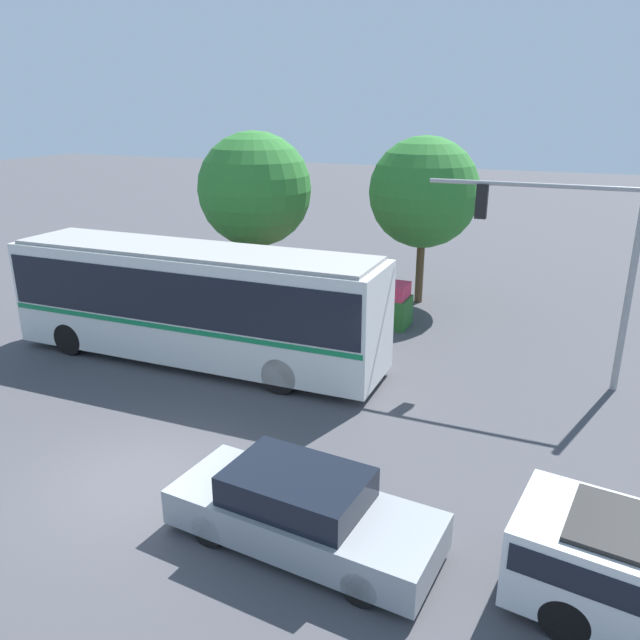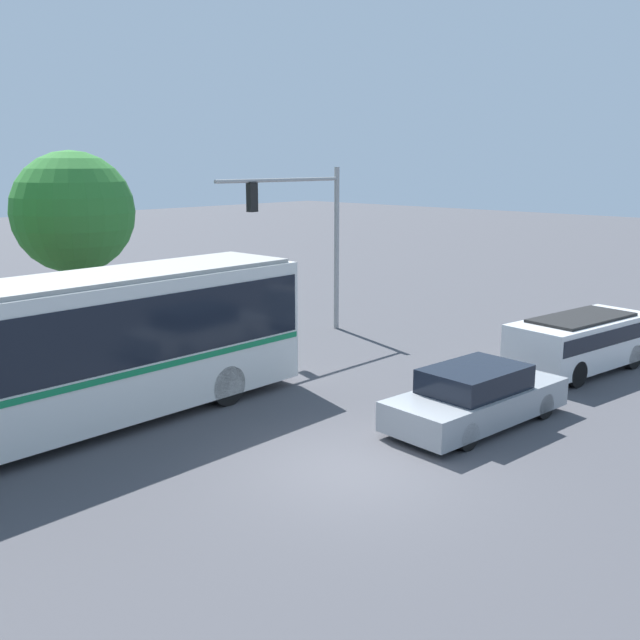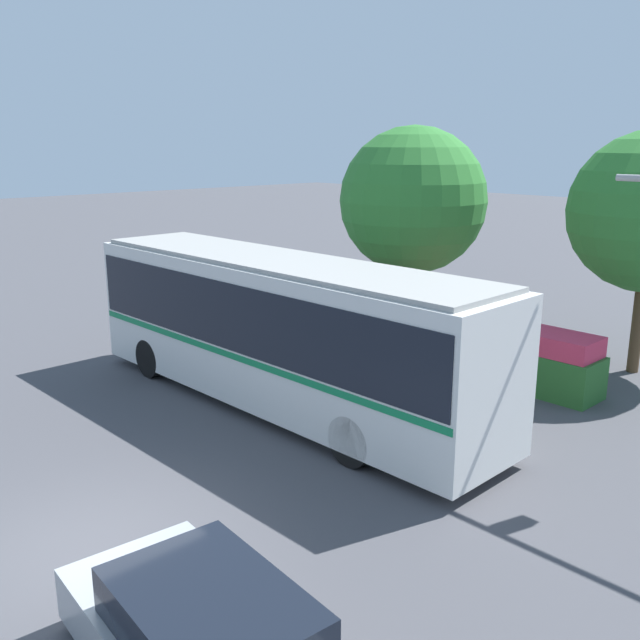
{
  "view_description": "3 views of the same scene",
  "coord_description": "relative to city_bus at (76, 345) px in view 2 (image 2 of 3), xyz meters",
  "views": [
    {
      "loc": [
        7.68,
        -8.51,
        7.2
      ],
      "look_at": [
        1.49,
        5.84,
        1.8
      ],
      "focal_mm": 34.78,
      "sensor_mm": 36.0,
      "label": 1
    },
    {
      "loc": [
        -10.09,
        -8.78,
        5.89
      ],
      "look_at": [
        3.56,
        4.22,
        1.79
      ],
      "focal_mm": 41.16,
      "sensor_mm": 36.0,
      "label": 2
    },
    {
      "loc": [
        9.1,
        -3.85,
        5.88
      ],
      "look_at": [
        -1.45,
        6.1,
        2.17
      ],
      "focal_mm": 38.96,
      "sensor_mm": 36.0,
      "label": 3
    }
  ],
  "objects": [
    {
      "name": "traffic_light_pole",
      "position": [
        10.06,
        2.71,
        1.85
      ],
      "size": [
        5.4,
        0.24,
        5.68
      ],
      "rotation": [
        0.0,
        0.0,
        3.14
      ],
      "color": "gray",
      "rests_on": "ground"
    },
    {
      "name": "flowering_hedge",
      "position": [
        0.59,
        5.25,
        -1.2
      ],
      "size": [
        8.86,
        1.19,
        1.51
      ],
      "color": "#286028",
      "rests_on": "ground"
    },
    {
      "name": "street_tree_centre",
      "position": [
        4.57,
        8.35,
        2.26
      ],
      "size": [
        4.06,
        4.06,
        6.24
      ],
      "color": "brown",
      "rests_on": "ground"
    },
    {
      "name": "suv_left_lane",
      "position": [
        12.17,
        -6.02,
        -1.01
      ],
      "size": [
        4.96,
        2.51,
        1.6
      ],
      "rotation": [
        0.0,
        0.0,
        -0.14
      ],
      "color": "silver",
      "rests_on": "ground"
    },
    {
      "name": "sedan_foreground",
      "position": [
        6.35,
        -6.23,
        -1.3
      ],
      "size": [
        4.85,
        2.21,
        1.37
      ],
      "rotation": [
        0.0,
        0.0,
        -0.09
      ],
      "color": "gray",
      "rests_on": "ground"
    },
    {
      "name": "ground_plane",
      "position": [
        2.51,
        -5.83,
        -1.94
      ],
      "size": [
        140.0,
        140.0,
        0.0
      ],
      "primitive_type": "plane",
      "color": "#444449"
    },
    {
      "name": "city_bus",
      "position": [
        0.0,
        0.0,
        0.0
      ],
      "size": [
        11.41,
        2.67,
        3.42
      ],
      "rotation": [
        0.0,
        0.0,
        3.16
      ],
      "color": "silver",
      "rests_on": "ground"
    }
  ]
}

